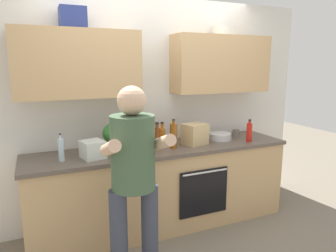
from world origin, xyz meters
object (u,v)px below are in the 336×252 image
object	(u,v)px
knife_block	(138,142)
grocery_bag_produce	(93,149)
bottle_water	(61,150)
potted_herb	(112,136)
bottle_juice	(162,134)
bottle_syrup	(174,136)
bottle_vinegar	(157,137)
bottle_hotsauce	(249,132)
person_standing	(134,172)
cup_stoneware	(236,133)
grocery_bag_bread	(195,134)
bottle_soy	(140,135)
mixing_bowl	(220,136)

from	to	relation	value
knife_block	grocery_bag_produce	bearing A→B (deg)	177.53
bottle_water	potted_herb	size ratio (longest dim) A/B	0.90
bottle_juice	bottle_syrup	xyz separation A→B (m)	(0.02, -0.27, 0.04)
bottle_vinegar	grocery_bag_produce	world-z (taller)	bottle_vinegar
bottle_vinegar	bottle_hotsauce	xyz separation A→B (m)	(1.07, -0.16, -0.01)
bottle_juice	knife_block	distance (m)	0.49
bottle_water	potted_herb	distance (m)	0.53
person_standing	cup_stoneware	bearing A→B (deg)	29.07
potted_herb	bottle_juice	bearing A→B (deg)	13.04
cup_stoneware	grocery_bag_bread	size ratio (longest dim) A/B	0.34
potted_herb	grocery_bag_produce	world-z (taller)	potted_herb
bottle_soy	bottle_syrup	bearing A→B (deg)	-31.69
bottle_water	bottle_soy	world-z (taller)	bottle_soy
potted_herb	bottle_vinegar	bearing A→B (deg)	-7.96
person_standing	bottle_syrup	xyz separation A→B (m)	(0.66, 0.70, 0.08)
mixing_bowl	grocery_bag_produce	xyz separation A→B (m)	(-1.51, -0.14, 0.05)
bottle_hotsauce	grocery_bag_produce	xyz separation A→B (m)	(-1.76, 0.07, -0.03)
mixing_bowl	cup_stoneware	bearing A→B (deg)	14.58
bottle_juice	bottle_water	xyz separation A→B (m)	(-1.11, -0.27, 0.02)
knife_block	person_standing	bearing A→B (deg)	-111.40
bottle_syrup	cup_stoneware	distance (m)	0.96
bottle_syrup	bottle_soy	distance (m)	0.36
bottle_soy	person_standing	bearing A→B (deg)	-111.86
person_standing	bottle_water	distance (m)	0.84
bottle_syrup	potted_herb	world-z (taller)	bottle_syrup
bottle_water	potted_herb	bearing A→B (deg)	14.52
bottle_soy	grocery_bag_bread	world-z (taller)	bottle_soy
bottle_soy	bottle_juice	bearing A→B (deg)	16.08
bottle_soy	potted_herb	world-z (taller)	bottle_soy
mixing_bowl	grocery_bag_produce	size ratio (longest dim) A/B	1.28
grocery_bag_bread	person_standing	bearing A→B (deg)	-141.72
bottle_hotsauce	bottle_syrup	size ratio (longest dim) A/B	0.83
bottle_syrup	mixing_bowl	world-z (taller)	bottle_syrup
bottle_juice	bottle_vinegar	distance (m)	0.25
grocery_bag_produce	bottle_syrup	bearing A→B (deg)	1.28
mixing_bowl	potted_herb	bearing A→B (deg)	179.53
potted_herb	grocery_bag_bread	size ratio (longest dim) A/B	1.17
bottle_juice	grocery_bag_produce	world-z (taller)	bottle_juice
cup_stoneware	bottle_vinegar	bearing A→B (deg)	-173.39
bottle_water	cup_stoneware	distance (m)	2.08
bottle_vinegar	bottle_hotsauce	world-z (taller)	bottle_vinegar
bottle_juice	bottle_hotsauce	distance (m)	1.00
bottle_water	bottle_syrup	distance (m)	1.13
bottle_hotsauce	bottle_syrup	bearing A→B (deg)	174.22
mixing_bowl	potted_herb	world-z (taller)	potted_herb
bottle_juice	bottle_water	bearing A→B (deg)	-166.29
cup_stoneware	knife_block	distance (m)	1.36
bottle_vinegar	bottle_soy	world-z (taller)	bottle_soy
mixing_bowl	grocery_bag_produce	bearing A→B (deg)	-174.71
grocery_bag_bread	potted_herb	bearing A→B (deg)	174.84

